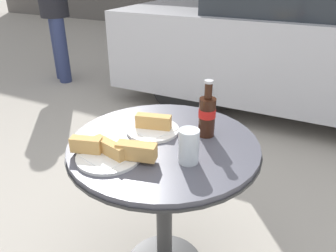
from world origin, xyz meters
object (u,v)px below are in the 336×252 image
object	(u,v)px
cola_bottle_left	(207,115)
lunch_plate_far	(112,152)
bistro_table	(164,172)
lunch_plate_near	(153,127)
pedestrian	(53,5)
drinking_glass	(189,148)

from	to	relation	value
cola_bottle_left	lunch_plate_far	xyz separation A→B (m)	(-0.23, -0.31, -0.06)
bistro_table	lunch_plate_near	distance (m)	0.19
bistro_table	lunch_plate_near	world-z (taller)	lunch_plate_near
lunch_plate_near	pedestrian	xyz separation A→B (m)	(-2.30, 1.87, 0.17)
bistro_table	drinking_glass	bearing A→B (deg)	-31.99
cola_bottle_left	pedestrian	bearing A→B (deg)	144.28
pedestrian	cola_bottle_left	bearing A→B (deg)	-35.72
bistro_table	lunch_plate_near	bearing A→B (deg)	143.72
bistro_table	drinking_glass	world-z (taller)	drinking_glass
cola_bottle_left	bistro_table	bearing A→B (deg)	-136.06
bistro_table	lunch_plate_far	world-z (taller)	lunch_plate_far
lunch_plate_far	cola_bottle_left	bearing A→B (deg)	52.92
bistro_table	lunch_plate_far	size ratio (longest dim) A/B	2.38
lunch_plate_far	pedestrian	xyz separation A→B (m)	(-2.27, 2.11, 0.16)
drinking_glass	pedestrian	size ratio (longest dim) A/B	0.08
cola_bottle_left	drinking_glass	bearing A→B (deg)	-86.12
drinking_glass	lunch_plate_near	world-z (taller)	drinking_glass
lunch_plate_near	lunch_plate_far	size ratio (longest dim) A/B	0.69
cola_bottle_left	lunch_plate_far	world-z (taller)	cola_bottle_left
bistro_table	lunch_plate_far	distance (m)	0.27
cola_bottle_left	pedestrian	xyz separation A→B (m)	(-2.51, 1.80, 0.10)
cola_bottle_left	pedestrian	distance (m)	3.09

